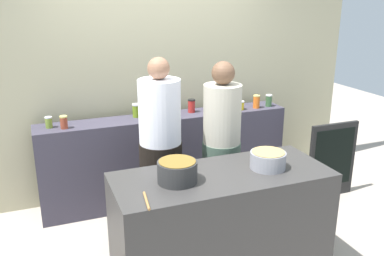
{
  "coord_description": "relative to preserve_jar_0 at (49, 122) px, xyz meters",
  "views": [
    {
      "loc": [
        -1.29,
        -2.97,
        2.2
      ],
      "look_at": [
        0.0,
        0.35,
        1.05
      ],
      "focal_mm": 39.09,
      "sensor_mm": 36.0,
      "label": 1
    }
  ],
  "objects": [
    {
      "name": "ground",
      "position": [
        1.18,
        -1.11,
        -1.02
      ],
      "size": [
        12.0,
        12.0,
        0.0
      ],
      "primitive_type": "plane",
      "color": "#A89B8D"
    },
    {
      "name": "storefront_wall",
      "position": [
        1.18,
        0.34,
        0.48
      ],
      "size": [
        4.8,
        0.12,
        3.0
      ],
      "primitive_type": "cube",
      "color": "tan",
      "rests_on": "ground"
    },
    {
      "name": "cooking_pot_left",
      "position": [
        0.81,
        -1.42,
        -0.06
      ],
      "size": [
        0.29,
        0.29,
        0.16
      ],
      "color": "#2D2D2D",
      "rests_on": "prep_table"
    },
    {
      "name": "preserve_jar_2",
      "position": [
        0.88,
        0.06,
        0.02
      ],
      "size": [
        0.09,
        0.09,
        0.14
      ],
      "color": "olive",
      "rests_on": "display_shelf"
    },
    {
      "name": "preserve_jar_6",
      "position": [
        2.23,
        -0.08,
        0.02
      ],
      "size": [
        0.08,
        0.08,
        0.15
      ],
      "color": "orange",
      "rests_on": "display_shelf"
    },
    {
      "name": "cooking_pot_center",
      "position": [
        1.57,
        -1.44,
        -0.07
      ],
      "size": [
        0.28,
        0.28,
        0.14
      ],
      "color": "gray",
      "rests_on": "prep_table"
    },
    {
      "name": "wooden_spoon",
      "position": [
        0.52,
        -1.65,
        -0.13
      ],
      "size": [
        0.05,
        0.25,
        0.02
      ],
      "primitive_type": "cylinder",
      "rotation": [
        1.57,
        0.0,
        3.01
      ],
      "color": "#9E703D",
      "rests_on": "prep_table"
    },
    {
      "name": "preserve_jar_3",
      "position": [
        1.15,
        0.02,
        0.01
      ],
      "size": [
        0.07,
        0.07,
        0.14
      ],
      "color": "#4B2043",
      "rests_on": "display_shelf"
    },
    {
      "name": "prep_table",
      "position": [
        1.18,
        -1.41,
        -0.58
      ],
      "size": [
        1.7,
        0.7,
        0.88
      ],
      "primitive_type": "cube",
      "color": "#353332",
      "rests_on": "ground"
    },
    {
      "name": "cook_in_cap",
      "position": [
        1.47,
        -0.79,
        -0.28
      ],
      "size": [
        0.36,
        0.36,
        1.64
      ],
      "color": "#475F4F",
      "rests_on": "ground"
    },
    {
      "name": "cook_with_tongs",
      "position": [
        0.9,
        -0.72,
        -0.25
      ],
      "size": [
        0.39,
        0.39,
        1.69
      ],
      "color": "black",
      "rests_on": "ground"
    },
    {
      "name": "preserve_jar_5",
      "position": [
        2.03,
        -0.08,
        -0.01
      ],
      "size": [
        0.08,
        0.08,
        0.1
      ],
      "color": "gold",
      "rests_on": "display_shelf"
    },
    {
      "name": "display_shelf",
      "position": [
        1.18,
        -0.01,
        -0.54
      ],
      "size": [
        2.7,
        0.36,
        0.96
      ],
      "primitive_type": "cube",
      "color": "#3B3746",
      "rests_on": "ground"
    },
    {
      "name": "preserve_jar_4",
      "position": [
        1.48,
        0.02,
        0.02
      ],
      "size": [
        0.08,
        0.08,
        0.14
      ],
      "color": "#AC2622",
      "rests_on": "display_shelf"
    },
    {
      "name": "preserve_jar_7",
      "position": [
        2.4,
        -0.06,
        0.01
      ],
      "size": [
        0.07,
        0.07,
        0.14
      ],
      "color": "#375E37",
      "rests_on": "display_shelf"
    },
    {
      "name": "chalkboard_sign",
      "position": [
        2.9,
        -0.63,
        -0.58
      ],
      "size": [
        0.59,
        0.04,
        0.86
      ],
      "color": "black",
      "rests_on": "ground"
    },
    {
      "name": "preserve_jar_0",
      "position": [
        0.0,
        0.0,
        0.0
      ],
      "size": [
        0.07,
        0.07,
        0.11
      ],
      "color": "olive",
      "rests_on": "display_shelf"
    },
    {
      "name": "preserve_jar_1",
      "position": [
        0.13,
        -0.08,
        0.01
      ],
      "size": [
        0.07,
        0.07,
        0.13
      ],
      "color": "brown",
      "rests_on": "display_shelf"
    }
  ]
}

